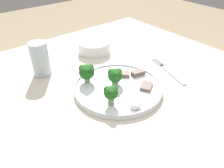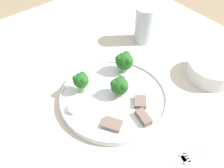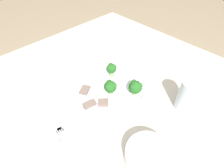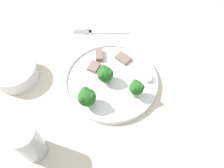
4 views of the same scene
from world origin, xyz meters
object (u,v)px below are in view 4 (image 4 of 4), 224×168
at_px(dinner_plate, 112,81).
at_px(drinking_glass, 30,144).
at_px(fork, 102,32).
at_px(cream_bowl, 15,73).

xyz_separation_m(dinner_plate, drinking_glass, (-0.15, 0.25, 0.04)).
relative_size(fork, drinking_glass, 1.63).
bearing_deg(dinner_plate, cream_bowl, 69.50).
xyz_separation_m(cream_bowl, drinking_glass, (-0.25, -0.03, 0.03)).
bearing_deg(cream_bowl, dinner_plate, -110.50).
height_order(cream_bowl, drinking_glass, drinking_glass).
bearing_deg(drinking_glass, cream_bowl, 6.98).
relative_size(cream_bowl, drinking_glass, 1.11).
bearing_deg(dinner_plate, drinking_glass, 120.41).
bearing_deg(drinking_glass, dinner_plate, -59.59).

